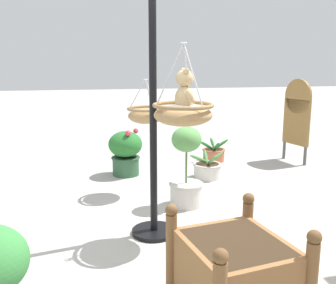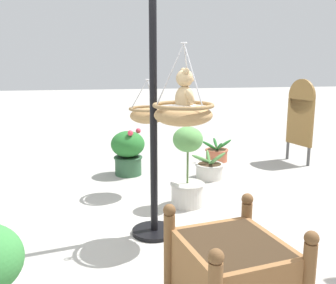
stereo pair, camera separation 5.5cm
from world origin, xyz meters
The scene contains 11 objects.
ground_plane centered at (0.00, 0.00, 0.00)m, with size 40.00×40.00×0.00m, color #ADAAA3.
display_pole_central centered at (-0.24, 0.00, 0.83)m, with size 0.44×0.44×2.61m.
hanging_basket_with_teddy centered at (-0.09, 0.25, 1.21)m, with size 0.56×0.56×0.74m.
teddy_bear centered at (-0.09, 0.27, 1.39)m, with size 0.27×0.24×0.40m.
hanging_basket_left_high centered at (-1.46, 0.10, 1.02)m, with size 0.47×0.47×0.55m.
wooden_planter_box centered at (1.12, 0.32, 0.29)m, with size 0.88×0.82×0.71m.
potted_plant_flowering_red centered at (-2.84, 1.45, 0.13)m, with size 0.56×0.55×0.38m.
potted_plant_tall_leafy centered at (-1.91, 1.05, 0.14)m, with size 0.49×0.54×0.39m.
potted_plant_small_succulent centered at (-2.31, -0.09, 0.36)m, with size 0.50×0.50×0.70m.
potted_plant_trailing_ivy centered at (-0.92, 0.49, 0.44)m, with size 0.41×0.41×0.94m.
display_sign_board centered at (-2.52, 2.77, 0.83)m, with size 0.56×0.18×1.39m.
Camera 1 is at (3.30, -0.57, 1.68)m, focal length 41.58 mm.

